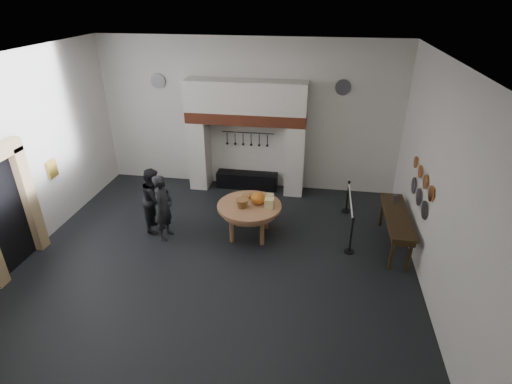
% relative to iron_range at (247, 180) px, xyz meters
% --- Properties ---
extents(floor, '(9.00, 8.00, 0.02)m').
position_rel_iron_range_xyz_m(floor, '(0.00, -3.72, -0.25)').
color(floor, black).
rests_on(floor, ground).
extents(ceiling, '(9.00, 8.00, 0.02)m').
position_rel_iron_range_xyz_m(ceiling, '(0.00, -3.72, 4.25)').
color(ceiling, silver).
rests_on(ceiling, wall_back).
extents(wall_back, '(9.00, 0.02, 4.50)m').
position_rel_iron_range_xyz_m(wall_back, '(0.00, 0.28, 2.00)').
color(wall_back, silver).
rests_on(wall_back, floor).
extents(wall_front, '(9.00, 0.02, 4.50)m').
position_rel_iron_range_xyz_m(wall_front, '(0.00, -7.72, 2.00)').
color(wall_front, silver).
rests_on(wall_front, floor).
extents(wall_left, '(0.02, 8.00, 4.50)m').
position_rel_iron_range_xyz_m(wall_left, '(-4.50, -3.72, 2.00)').
color(wall_left, silver).
rests_on(wall_left, floor).
extents(wall_right, '(0.02, 8.00, 4.50)m').
position_rel_iron_range_xyz_m(wall_right, '(4.50, -3.72, 2.00)').
color(wall_right, silver).
rests_on(wall_right, floor).
extents(chimney_pier_left, '(0.55, 0.70, 2.15)m').
position_rel_iron_range_xyz_m(chimney_pier_left, '(-1.48, -0.07, 0.82)').
color(chimney_pier_left, silver).
rests_on(chimney_pier_left, floor).
extents(chimney_pier_right, '(0.55, 0.70, 2.15)m').
position_rel_iron_range_xyz_m(chimney_pier_right, '(1.48, -0.07, 0.82)').
color(chimney_pier_right, silver).
rests_on(chimney_pier_right, floor).
extents(hearth_brick_band, '(3.50, 0.72, 0.32)m').
position_rel_iron_range_xyz_m(hearth_brick_band, '(0.00, -0.07, 2.06)').
color(hearth_brick_band, '#9E442B').
rests_on(hearth_brick_band, chimney_pier_left).
extents(chimney_hood, '(3.50, 0.70, 0.90)m').
position_rel_iron_range_xyz_m(chimney_hood, '(0.00, -0.07, 2.67)').
color(chimney_hood, silver).
rests_on(chimney_hood, hearth_brick_band).
extents(iron_range, '(1.90, 0.45, 0.50)m').
position_rel_iron_range_xyz_m(iron_range, '(0.00, 0.00, 0.00)').
color(iron_range, black).
rests_on(iron_range, floor).
extents(utensil_rail, '(1.60, 0.02, 0.02)m').
position_rel_iron_range_xyz_m(utensil_rail, '(0.00, 0.20, 1.50)').
color(utensil_rail, black).
rests_on(utensil_rail, wall_back).
extents(door_recess, '(0.04, 1.10, 2.50)m').
position_rel_iron_range_xyz_m(door_recess, '(-4.47, -4.72, 1.00)').
color(door_recess, black).
rests_on(door_recess, floor).
extents(door_jamb_far, '(0.22, 0.30, 2.60)m').
position_rel_iron_range_xyz_m(door_jamb_far, '(-4.38, -4.02, 1.05)').
color(door_jamb_far, tan).
rests_on(door_jamb_far, floor).
extents(wall_plaque, '(0.05, 0.34, 0.44)m').
position_rel_iron_range_xyz_m(wall_plaque, '(-4.45, -2.92, 1.35)').
color(wall_plaque, gold).
rests_on(wall_plaque, wall_left).
extents(work_table, '(1.64, 1.64, 0.07)m').
position_rel_iron_range_xyz_m(work_table, '(0.55, -2.67, 0.59)').
color(work_table, '#AA7450').
rests_on(work_table, floor).
extents(pumpkin, '(0.36, 0.36, 0.31)m').
position_rel_iron_range_xyz_m(pumpkin, '(0.75, -2.57, 0.78)').
color(pumpkin, orange).
rests_on(pumpkin, work_table).
extents(cheese_block_big, '(0.22, 0.22, 0.24)m').
position_rel_iron_range_xyz_m(cheese_block_big, '(1.05, -2.72, 0.74)').
color(cheese_block_big, '#E9DB8B').
rests_on(cheese_block_big, work_table).
extents(cheese_block_small, '(0.18, 0.18, 0.20)m').
position_rel_iron_range_xyz_m(cheese_block_small, '(1.03, -2.42, 0.72)').
color(cheese_block_small, '#D2C27D').
rests_on(cheese_block_small, work_table).
extents(wicker_basket, '(0.33, 0.33, 0.22)m').
position_rel_iron_range_xyz_m(wicker_basket, '(0.40, -2.82, 0.73)').
color(wicker_basket, olive).
rests_on(wicker_basket, work_table).
extents(bread_loaf, '(0.31, 0.18, 0.13)m').
position_rel_iron_range_xyz_m(bread_loaf, '(0.45, -2.32, 0.69)').
color(bread_loaf, '#AC7A3D').
rests_on(bread_loaf, work_table).
extents(visitor_near, '(0.47, 0.67, 1.71)m').
position_rel_iron_range_xyz_m(visitor_near, '(-1.52, -3.10, 0.61)').
color(visitor_near, black).
rests_on(visitor_near, floor).
extents(visitor_far, '(0.71, 0.88, 1.68)m').
position_rel_iron_range_xyz_m(visitor_far, '(-1.92, -2.70, 0.59)').
color(visitor_far, black).
rests_on(visitor_far, floor).
extents(side_table, '(0.55, 2.20, 0.06)m').
position_rel_iron_range_xyz_m(side_table, '(4.10, -2.62, 0.62)').
color(side_table, '#332412').
rests_on(side_table, floor).
extents(pewter_jug, '(0.12, 0.12, 0.22)m').
position_rel_iron_range_xyz_m(pewter_jug, '(4.10, -2.02, 0.76)').
color(pewter_jug, '#525257').
rests_on(pewter_jug, side_table).
extents(copper_pan_a, '(0.03, 0.34, 0.34)m').
position_rel_iron_range_xyz_m(copper_pan_a, '(4.46, -3.52, 1.70)').
color(copper_pan_a, '#C6662D').
rests_on(copper_pan_a, wall_right).
extents(copper_pan_b, '(0.03, 0.32, 0.32)m').
position_rel_iron_range_xyz_m(copper_pan_b, '(4.46, -2.97, 1.70)').
color(copper_pan_b, '#C6662D').
rests_on(copper_pan_b, wall_right).
extents(copper_pan_c, '(0.03, 0.30, 0.30)m').
position_rel_iron_range_xyz_m(copper_pan_c, '(4.46, -2.42, 1.70)').
color(copper_pan_c, '#C6662D').
rests_on(copper_pan_c, wall_right).
extents(copper_pan_d, '(0.03, 0.28, 0.28)m').
position_rel_iron_range_xyz_m(copper_pan_d, '(4.46, -1.87, 1.70)').
color(copper_pan_d, '#C6662D').
rests_on(copper_pan_d, wall_right).
extents(pewter_plate_left, '(0.03, 0.40, 0.40)m').
position_rel_iron_range_xyz_m(pewter_plate_left, '(4.46, -3.32, 1.20)').
color(pewter_plate_left, '#4C4C51').
rests_on(pewter_plate_left, wall_right).
extents(pewter_plate_mid, '(0.03, 0.40, 0.40)m').
position_rel_iron_range_xyz_m(pewter_plate_mid, '(4.46, -2.72, 1.20)').
color(pewter_plate_mid, '#4C4C51').
rests_on(pewter_plate_mid, wall_right).
extents(pewter_plate_right, '(0.03, 0.40, 0.40)m').
position_rel_iron_range_xyz_m(pewter_plate_right, '(4.46, -2.12, 1.20)').
color(pewter_plate_right, '#4C4C51').
rests_on(pewter_plate_right, wall_right).
extents(pewter_plate_back_left, '(0.44, 0.03, 0.44)m').
position_rel_iron_range_xyz_m(pewter_plate_back_left, '(-2.70, 0.24, 2.95)').
color(pewter_plate_back_left, '#4C4C51').
rests_on(pewter_plate_back_left, wall_back).
extents(pewter_plate_back_right, '(0.44, 0.03, 0.44)m').
position_rel_iron_range_xyz_m(pewter_plate_back_right, '(2.70, 0.24, 2.95)').
color(pewter_plate_back_right, '#4C4C51').
rests_on(pewter_plate_back_right, wall_back).
extents(barrier_post_near, '(0.05, 0.05, 0.90)m').
position_rel_iron_range_xyz_m(barrier_post_near, '(3.05, -3.05, 0.20)').
color(barrier_post_near, black).
rests_on(barrier_post_near, floor).
extents(barrier_post_far, '(0.05, 0.05, 0.90)m').
position_rel_iron_range_xyz_m(barrier_post_far, '(3.05, -1.05, 0.20)').
color(barrier_post_far, black).
rests_on(barrier_post_far, floor).
extents(barrier_rope, '(0.04, 2.00, 0.04)m').
position_rel_iron_range_xyz_m(barrier_rope, '(3.05, -2.05, 0.60)').
color(barrier_rope, white).
rests_on(barrier_rope, barrier_post_near).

